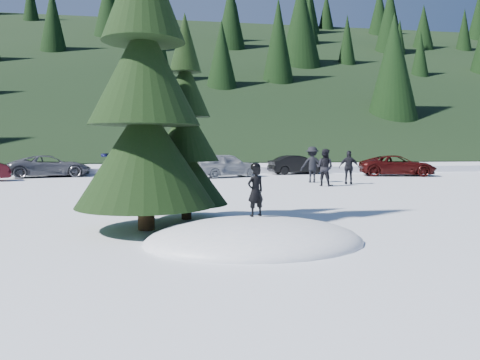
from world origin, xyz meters
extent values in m
plane|color=white|center=(0.00, 0.00, 0.00)|extent=(200.00, 200.00, 0.00)
ellipsoid|color=white|center=(0.00, 0.00, 0.00)|extent=(4.48, 3.52, 0.96)
cylinder|color=black|center=(-2.20, 1.80, 0.70)|extent=(0.38, 0.38, 1.40)
cone|color=black|center=(-2.20, 1.80, 1.79)|extent=(3.20, 3.20, 2.46)
cone|color=black|center=(-2.20, 1.80, 3.65)|extent=(2.54, 2.54, 2.46)
cylinder|color=black|center=(-1.20, 3.20, 0.50)|extent=(0.26, 0.26, 1.00)
cone|color=black|center=(-1.20, 3.20, 1.16)|extent=(2.20, 2.20, 1.52)
cone|color=black|center=(-1.20, 3.20, 2.31)|extent=(1.75, 1.75, 1.52)
cone|color=black|center=(-1.20, 3.20, 3.46)|extent=(1.29, 1.29, 1.52)
cone|color=black|center=(-1.20, 3.20, 4.61)|extent=(0.84, 0.84, 1.52)
imported|color=black|center=(0.09, 0.35, 1.00)|extent=(0.45, 0.38, 1.05)
imported|color=black|center=(5.83, 12.11, 0.89)|extent=(1.10, 1.08, 1.78)
imported|color=black|center=(7.39, 12.91, 0.84)|extent=(1.07, 0.77, 1.69)
imported|color=black|center=(5.93, 14.29, 0.94)|extent=(1.34, 0.94, 1.88)
imported|color=#515259|center=(-8.60, 21.02, 0.66)|extent=(5.18, 3.36, 1.33)
imported|color=black|center=(-2.43, 18.28, 0.77)|extent=(5.59, 3.02, 1.54)
imported|color=#919499|center=(2.01, 18.99, 0.74)|extent=(4.67, 3.19, 1.48)
imported|color=black|center=(7.14, 21.14, 0.63)|extent=(3.97, 1.82, 1.26)
imported|color=#330A09|center=(12.95, 18.47, 0.65)|extent=(5.07, 3.27, 1.30)
camera|label=1|loc=(-1.83, -9.16, 1.97)|focal=35.00mm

